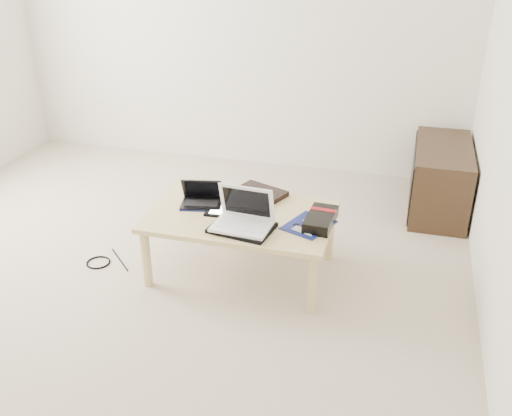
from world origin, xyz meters
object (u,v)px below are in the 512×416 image
(media_cabinet, at_px, (439,178))
(white_laptop, at_px, (243,218))
(netbook, at_px, (202,199))
(gpu_box, at_px, (321,219))
(coffee_table, at_px, (241,221))

(media_cabinet, xyz_separation_m, white_laptop, (-1.11, -1.42, 0.22))
(netbook, bearing_deg, gpu_box, -4.95)
(coffee_table, bearing_deg, media_cabinet, 46.85)
(gpu_box, bearing_deg, netbook, 175.05)
(coffee_table, distance_m, white_laptop, 0.21)
(gpu_box, bearing_deg, coffee_table, -179.92)
(white_laptop, relative_size, gpu_box, 1.09)
(coffee_table, bearing_deg, netbook, 166.45)
(media_cabinet, distance_m, gpu_box, 1.44)
(white_laptop, bearing_deg, gpu_box, 21.51)
(netbook, bearing_deg, coffee_table, -13.55)
(coffee_table, distance_m, gpu_box, 0.49)
(white_laptop, bearing_deg, coffee_table, 111.25)
(coffee_table, xyz_separation_m, gpu_box, (0.48, 0.00, 0.08))
(netbook, relative_size, gpu_box, 0.91)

